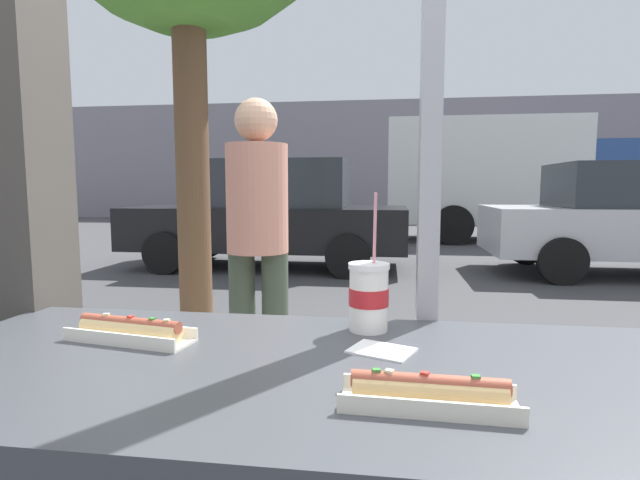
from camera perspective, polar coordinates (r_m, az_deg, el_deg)
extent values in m
plane|color=#424244|center=(9.24, 8.44, -2.02)|extent=(60.00, 60.00, 0.00)
cube|color=#9E998E|center=(3.02, 9.55, -18.22)|extent=(16.00, 2.80, 0.12)
cube|color=#2A2C30|center=(1.23, 12.38, -9.71)|extent=(2.04, 0.02, 0.02)
cube|color=#9E9EA3|center=(1.30, 13.00, 23.89)|extent=(0.05, 0.08, 1.44)
cube|color=gray|center=(20.39, 8.27, 9.05)|extent=(28.00, 1.20, 4.71)
cylinder|color=white|center=(1.12, 5.67, -6.90)|extent=(0.09, 0.09, 0.14)
cylinder|color=red|center=(1.12, 5.67, -6.55)|extent=(0.09, 0.09, 0.04)
cylinder|color=black|center=(1.10, 5.70, -3.53)|extent=(0.08, 0.08, 0.01)
cylinder|color=white|center=(1.10, 5.71, -3.01)|extent=(0.09, 0.09, 0.01)
cylinder|color=pink|center=(1.09, 6.36, 0.25)|extent=(0.01, 0.03, 0.20)
cube|color=silver|center=(1.13, -21.12, -10.70)|extent=(0.28, 0.12, 0.01)
cube|color=silver|center=(1.10, -22.46, -10.66)|extent=(0.27, 0.05, 0.03)
cube|color=silver|center=(1.16, -19.89, -9.69)|extent=(0.27, 0.05, 0.03)
cylinder|color=#DBB77A|center=(1.12, -21.16, -9.58)|extent=(0.24, 0.08, 0.04)
cylinder|color=#9E4733|center=(1.12, -21.19, -8.99)|extent=(0.24, 0.07, 0.03)
cube|color=beige|center=(1.16, -23.56, -8.02)|extent=(0.01, 0.01, 0.01)
cube|color=#337A2D|center=(1.08, -18.88, -8.75)|extent=(0.02, 0.01, 0.01)
cube|color=red|center=(1.12, -21.12, -8.41)|extent=(0.01, 0.01, 0.01)
cube|color=beige|center=(1.06, -17.36, -8.98)|extent=(0.01, 0.01, 0.01)
cube|color=beige|center=(0.78, 12.47, -18.27)|extent=(0.26, 0.09, 0.01)
cube|color=beige|center=(0.74, 12.62, -18.73)|extent=(0.26, 0.02, 0.03)
cube|color=beige|center=(0.81, 12.37, -16.42)|extent=(0.26, 0.02, 0.03)
cylinder|color=tan|center=(0.77, 12.51, -16.70)|extent=(0.22, 0.05, 0.04)
cylinder|color=#9E4733|center=(0.76, 12.53, -15.87)|extent=(0.23, 0.03, 0.03)
cube|color=#337A2D|center=(0.77, 17.62, -15.01)|extent=(0.01, 0.01, 0.01)
cube|color=red|center=(0.76, 12.07, -15.03)|extent=(0.01, 0.01, 0.01)
cube|color=beige|center=(0.76, 8.08, -14.96)|extent=(0.01, 0.01, 0.01)
cube|color=#337A2D|center=(0.76, 6.57, -14.92)|extent=(0.01, 0.01, 0.01)
cube|color=white|center=(1.00, 7.17, -12.61)|extent=(0.15, 0.13, 0.00)
cube|color=black|center=(8.04, -6.11, 1.47)|extent=(4.46, 1.71, 0.66)
cube|color=#282D33|center=(7.98, -5.24, 6.51)|extent=(2.32, 1.51, 0.74)
cylinder|color=black|center=(8.71, 4.16, -0.35)|extent=(0.64, 0.18, 0.64)
cylinder|color=black|center=(7.01, 3.24, -1.92)|extent=(0.64, 0.18, 0.64)
cylinder|color=black|center=(9.30, -13.09, -0.08)|extent=(0.64, 0.18, 0.64)
cylinder|color=black|center=(7.74, -17.63, -1.44)|extent=(0.64, 0.18, 0.64)
cube|color=#BCBCC1|center=(8.61, 32.87, 0.91)|extent=(4.24, 1.78, 0.69)
cube|color=#282D33|center=(8.56, 32.81, 5.38)|extent=(2.20, 1.56, 0.65)
cylinder|color=black|center=(9.02, 22.77, -0.58)|extent=(0.64, 0.18, 0.64)
cylinder|color=black|center=(7.34, 26.31, -2.19)|extent=(0.64, 0.18, 0.64)
cube|color=silver|center=(12.70, 18.03, 7.51)|extent=(4.42, 2.20, 2.44)
cube|color=navy|center=(13.54, 30.70, 5.71)|extent=(1.90, 2.10, 1.90)
cylinder|color=black|center=(14.54, 28.90, 2.02)|extent=(0.90, 0.24, 0.90)
cylinder|color=black|center=(12.61, 32.30, 1.32)|extent=(0.90, 0.24, 0.90)
cylinder|color=black|center=(13.70, 14.06, 2.40)|extent=(0.90, 0.24, 0.90)
cylinder|color=black|center=(11.52, 15.22, 1.69)|extent=(0.90, 0.24, 0.90)
cylinder|color=#384234|center=(2.70, -8.97, -10.23)|extent=(0.14, 0.14, 0.84)
cylinder|color=#384234|center=(2.66, -5.20, -10.46)|extent=(0.14, 0.14, 0.84)
cylinder|color=tan|center=(2.57, -7.31, 4.78)|extent=(0.32, 0.32, 0.56)
sphere|color=tan|center=(2.59, -7.43, 13.65)|extent=(0.22, 0.22, 0.22)
cylinder|color=brown|center=(3.91, -14.58, 8.59)|extent=(0.25, 0.25, 2.72)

